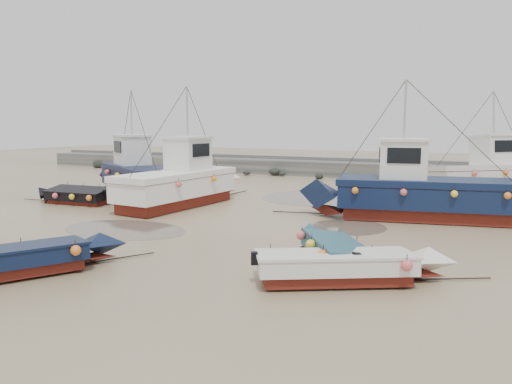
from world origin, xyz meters
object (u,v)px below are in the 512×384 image
dinghy_3 (348,264)px  cabin_boat_0 (134,174)px  dinghy_2 (330,247)px  person (206,203)px  dinghy_4 (74,193)px  cabin_boat_2 (411,190)px  cabin_boat_3 (491,174)px  cabin_boat_1 (184,180)px  dinghy_1 (21,256)px

dinghy_3 → cabin_boat_0: (-15.82, 10.69, 0.80)m
dinghy_2 → person: bearing=104.2°
dinghy_4 → cabin_boat_2: size_ratio=0.53×
cabin_boat_0 → cabin_boat_3: bearing=-31.2°
cabin_boat_1 → dinghy_1: bearing=-72.5°
dinghy_1 → dinghy_4: same height
dinghy_3 → cabin_boat_3: cabin_boat_3 is taller
dinghy_3 → dinghy_4: 18.40m
cabin_boat_2 → person: 10.81m
dinghy_4 → cabin_boat_2: 17.51m
cabin_boat_0 → cabin_boat_1: bearing=-75.4°
cabin_boat_1 → person: 1.83m
dinghy_4 → cabin_boat_1: size_ratio=0.56×
dinghy_1 → dinghy_3: same height
dinghy_3 → dinghy_4: same height
dinghy_3 → dinghy_4: (-17.00, 7.03, 0.02)m
dinghy_4 → person: bearing=-68.0°
dinghy_3 → cabin_boat_0: cabin_boat_0 is taller
dinghy_1 → cabin_boat_2: 16.20m
cabin_boat_3 → cabin_boat_1: bearing=-92.9°
dinghy_4 → cabin_boat_1: 6.18m
dinghy_1 → cabin_boat_3: (12.21, 22.88, 0.82)m
dinghy_4 → person: size_ratio=3.47×
dinghy_1 → person: dinghy_1 is taller
cabin_boat_3 → cabin_boat_0: bearing=-103.7°
cabin_boat_1 → dinghy_4: bearing=-154.5°
dinghy_2 → cabin_boat_2: cabin_boat_2 is taller
dinghy_3 → person: dinghy_3 is taller
cabin_boat_0 → person: size_ratio=5.40×
dinghy_2 → cabin_boat_2: (1.15, 8.73, 0.75)m
cabin_boat_0 → cabin_boat_2: size_ratio=0.83×
cabin_boat_2 → dinghy_1: bearing=136.0°
cabin_boat_2 → cabin_boat_3: (3.29, 9.39, 0.05)m
dinghy_2 → dinghy_3: 1.76m
dinghy_2 → dinghy_1: bearing=177.7°
dinghy_3 → person: bearing=-162.6°
dinghy_4 → cabin_boat_3: bearing=-62.1°
dinghy_2 → cabin_boat_0: (-14.88, 9.20, 0.78)m
cabin_boat_1 → cabin_boat_2: same height
dinghy_3 → cabin_boat_1: cabin_boat_1 is taller
dinghy_2 → person: (-9.58, 8.64, -0.56)m
dinghy_1 → cabin_boat_1: size_ratio=0.58×
dinghy_4 → dinghy_3: bearing=-116.1°
cabin_boat_1 → cabin_boat_3: bearing=41.7°
cabin_boat_1 → cabin_boat_2: (11.43, 1.15, -0.02)m
cabin_boat_0 → cabin_boat_2: bearing=-57.7°
dinghy_1 → cabin_boat_2: bearing=87.4°
dinghy_3 → person: size_ratio=3.64×
dinghy_4 → cabin_boat_3: size_ratio=0.70×
cabin_boat_1 → person: cabin_boat_1 is taller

